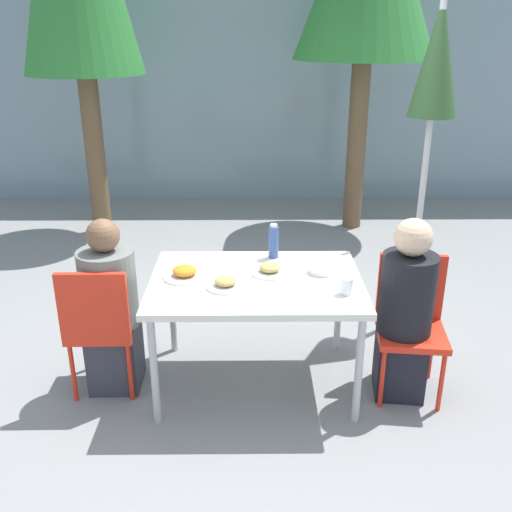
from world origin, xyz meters
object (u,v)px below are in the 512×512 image
(chair_right, at_px, (411,315))
(drinking_cup, at_px, (346,286))
(closed_umbrella, at_px, (434,83))
(bottle, at_px, (274,242))
(person_left, at_px, (111,311))
(person_right, at_px, (405,314))
(chair_left, at_px, (100,321))
(salad_bowl, at_px, (322,269))

(chair_right, distance_m, drinking_cup, 0.54)
(closed_umbrella, height_order, bottle, closed_umbrella)
(chair_right, bearing_deg, person_left, 6.11)
(drinking_cup, bearing_deg, person_right, 14.42)
(chair_left, relative_size, person_left, 0.77)
(drinking_cup, bearing_deg, person_left, 172.11)
(salad_bowl, bearing_deg, person_left, -175.40)
(person_left, bearing_deg, salad_bowl, 4.00)
(chair_left, relative_size, drinking_cup, 8.78)
(bottle, distance_m, drinking_cup, 0.68)
(chair_left, height_order, salad_bowl, chair_left)
(closed_umbrella, height_order, salad_bowl, closed_umbrella)
(chair_right, height_order, drinking_cup, chair_right)
(chair_left, relative_size, bottle, 3.75)
(chair_right, relative_size, drinking_cup, 8.78)
(chair_left, height_order, person_right, person_right)
(chair_left, bearing_deg, person_left, 58.16)
(chair_right, height_order, person_right, person_right)
(chair_left, height_order, closed_umbrella, closed_umbrella)
(person_right, height_order, closed_umbrella, closed_umbrella)
(person_left, xyz_separation_m, salad_bowl, (1.28, 0.10, 0.23))
(chair_right, xyz_separation_m, person_right, (-0.06, -0.07, 0.05))
(person_right, bearing_deg, closed_umbrella, -101.59)
(person_left, xyz_separation_m, closed_umbrella, (2.08, 0.87, 1.25))
(chair_left, distance_m, person_left, 0.10)
(chair_left, relative_size, closed_umbrella, 0.37)
(chair_left, xyz_separation_m, person_right, (1.81, -0.01, 0.05))
(chair_right, distance_m, salad_bowl, 0.61)
(person_left, height_order, closed_umbrella, closed_umbrella)
(closed_umbrella, xyz_separation_m, salad_bowl, (-0.80, -0.77, -1.02))
(chair_left, distance_m, person_right, 1.81)
(person_right, distance_m, bottle, 0.93)
(salad_bowl, bearing_deg, bottle, 138.65)
(bottle, relative_size, salad_bowl, 1.47)
(person_right, distance_m, salad_bowl, 0.56)
(person_left, relative_size, closed_umbrella, 0.48)
(chair_left, relative_size, chair_right, 1.00)
(person_right, height_order, salad_bowl, person_right)
(closed_umbrella, bearing_deg, bottle, -154.66)
(person_left, bearing_deg, chair_right, -1.28)
(chair_left, height_order, person_left, person_left)
(closed_umbrella, xyz_separation_m, bottle, (-1.09, -0.51, -0.93))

